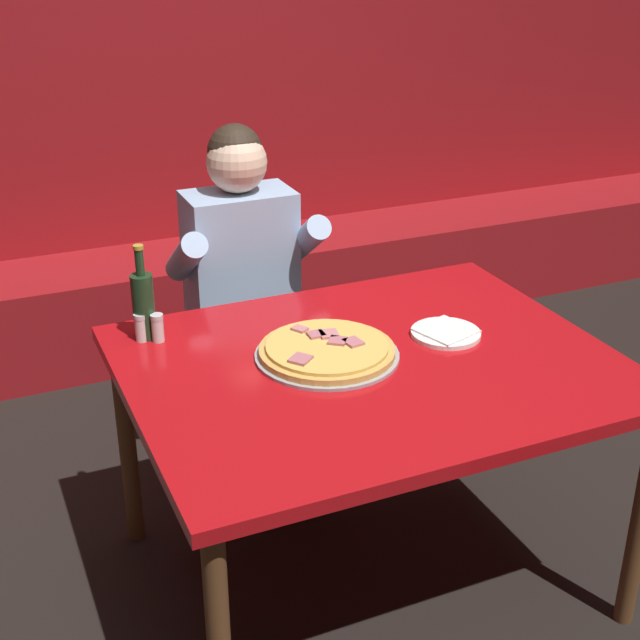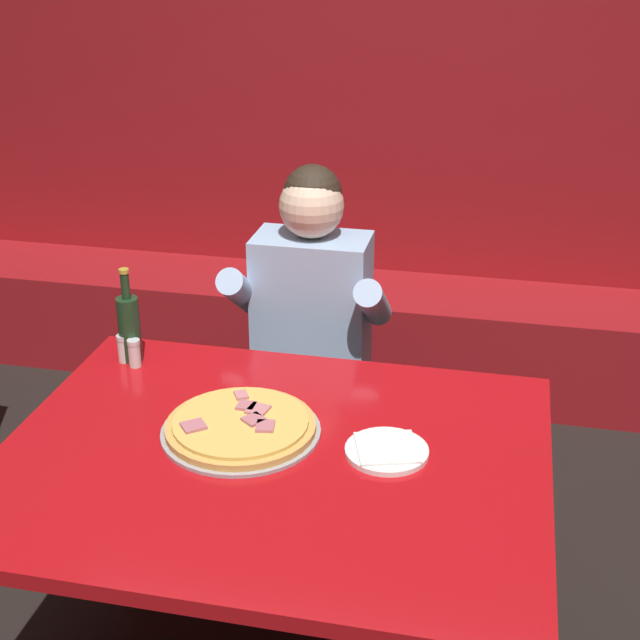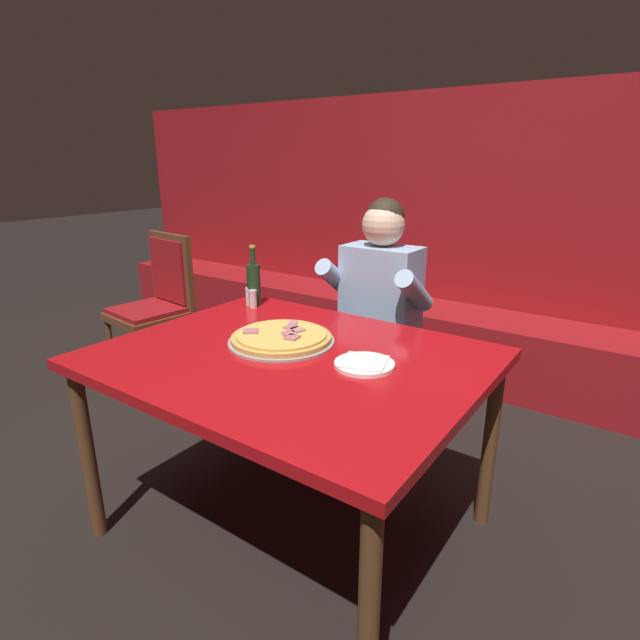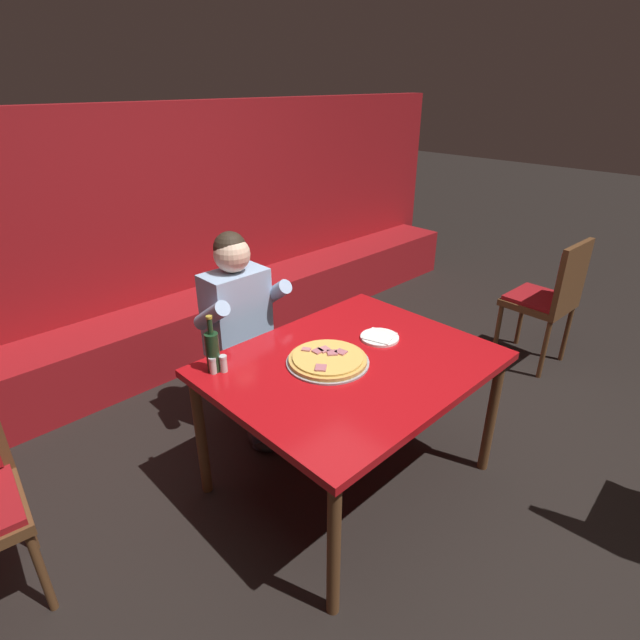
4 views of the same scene
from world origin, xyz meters
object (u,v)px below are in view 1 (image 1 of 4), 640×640
object	(u,v)px
pizza	(327,351)
plate_white_paper	(446,333)
beer_bottle	(143,303)
main_dining_table	(370,383)
shaker_oregano	(158,329)
shaker_black_pepper	(141,329)
diner_seated_blue_shirt	(249,289)

from	to	relation	value
pizza	plate_white_paper	bearing A→B (deg)	-2.44
plate_white_paper	beer_bottle	size ratio (longest dim) A/B	0.72
main_dining_table	beer_bottle	xyz separation A→B (m)	(-0.55, 0.41, 0.18)
shaker_oregano	plate_white_paper	bearing A→B (deg)	-21.15
shaker_black_pepper	diner_seated_blue_shirt	size ratio (longest dim) A/B	0.07
beer_bottle	shaker_black_pepper	size ratio (longest dim) A/B	3.40
shaker_black_pepper	shaker_oregano	world-z (taller)	same
shaker_oregano	diner_seated_blue_shirt	xyz separation A→B (m)	(0.43, 0.41, -0.10)
beer_bottle	shaker_black_pepper	world-z (taller)	beer_bottle
plate_white_paper	diner_seated_blue_shirt	bearing A→B (deg)	117.49
beer_bottle	diner_seated_blue_shirt	world-z (taller)	diner_seated_blue_shirt
pizza	shaker_oregano	size ratio (longest dim) A/B	4.82
plate_white_paper	beer_bottle	xyz separation A→B (m)	(-0.83, 0.35, 0.10)
beer_bottle	shaker_oregano	bearing A→B (deg)	-55.25
shaker_black_pepper	diner_seated_blue_shirt	xyz separation A→B (m)	(0.47, 0.38, -0.10)
pizza	diner_seated_blue_shirt	xyz separation A→B (m)	(0.01, 0.70, -0.08)
beer_bottle	shaker_oregano	world-z (taller)	beer_bottle
shaker_black_pepper	diner_seated_blue_shirt	distance (m)	0.62
shaker_oregano	diner_seated_blue_shirt	world-z (taller)	diner_seated_blue_shirt
diner_seated_blue_shirt	shaker_black_pepper	bearing A→B (deg)	-140.78
pizza	shaker_black_pepper	xyz separation A→B (m)	(-0.46, 0.32, 0.02)
plate_white_paper	shaker_black_pepper	distance (m)	0.91
plate_white_paper	beer_bottle	world-z (taller)	beer_bottle
main_dining_table	shaker_black_pepper	xyz separation A→B (m)	(-0.56, 0.39, 0.11)
plate_white_paper	shaker_oregano	distance (m)	0.86
plate_white_paper	main_dining_table	bearing A→B (deg)	-168.45
pizza	plate_white_paper	world-z (taller)	pizza
main_dining_table	plate_white_paper	world-z (taller)	plate_white_paper
pizza	shaker_black_pepper	bearing A→B (deg)	145.57
shaker_oregano	diner_seated_blue_shirt	distance (m)	0.60
shaker_oregano	main_dining_table	bearing A→B (deg)	-35.24
main_dining_table	shaker_oregano	world-z (taller)	shaker_oregano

